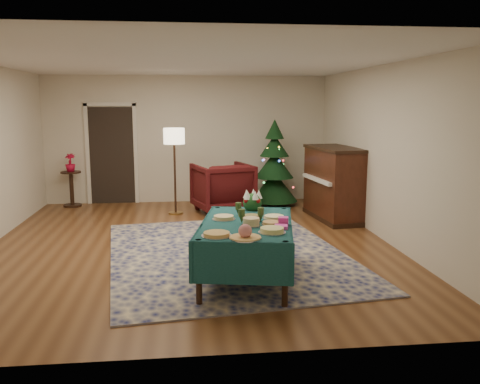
{
  "coord_description": "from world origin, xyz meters",
  "views": [
    {
      "loc": [
        -0.09,
        -7.49,
        2.09
      ],
      "look_at": [
        0.67,
        -0.67,
        0.91
      ],
      "focal_mm": 38.0,
      "sensor_mm": 36.0,
      "label": 1
    }
  ],
  "objects": [
    {
      "name": "goblet_1",
      "position": [
        0.81,
        -1.65,
        0.81
      ],
      "size": [
        0.08,
        0.08,
        0.17
      ],
      "color": "#2D471E",
      "rests_on": "buffet_table"
    },
    {
      "name": "christmas_tree",
      "position": [
        1.79,
        2.9,
        0.81
      ],
      "size": [
        1.17,
        1.17,
        1.8
      ],
      "color": "black",
      "rests_on": "ground"
    },
    {
      "name": "platter_7",
      "position": [
        1.0,
        -1.53,
        0.74
      ],
      "size": [
        0.28,
        0.28,
        0.04
      ],
      "color": "silver",
      "rests_on": "buffet_table"
    },
    {
      "name": "floor_lamp",
      "position": [
        -0.26,
        2.23,
        1.4
      ],
      "size": [
        0.4,
        0.4,
        1.65
      ],
      "color": "#A57F3F",
      "rests_on": "ground"
    },
    {
      "name": "buffet_table",
      "position": [
        0.64,
        -1.67,
        0.57
      ],
      "size": [
        1.4,
        2.01,
        0.72
      ],
      "color": "black",
      "rests_on": "ground"
    },
    {
      "name": "goblet_0",
      "position": [
        0.58,
        -1.31,
        0.81
      ],
      "size": [
        0.08,
        0.08,
        0.17
      ],
      "color": "#2D471E",
      "rests_on": "buffet_table"
    },
    {
      "name": "rug",
      "position": [
        0.5,
        -0.57,
        0.01
      ],
      "size": [
        3.73,
        4.59,
        0.02
      ],
      "primitive_type": "cube",
      "rotation": [
        0.0,
        0.0,
        0.13
      ],
      "color": "#151C51",
      "rests_on": "ground"
    },
    {
      "name": "gift_box",
      "position": [
        1.04,
        -1.87,
        0.76
      ],
      "size": [
        0.13,
        0.13,
        0.1
      ],
      "primitive_type": "cube",
      "rotation": [
        0.0,
        0.0,
        -0.19
      ],
      "color": "#DF3EA7",
      "rests_on": "buffet_table"
    },
    {
      "name": "napkin_stack",
      "position": [
        0.99,
        -2.02,
        0.74
      ],
      "size": [
        0.17,
        0.17,
        0.04
      ],
      "primitive_type": "cube",
      "rotation": [
        0.0,
        0.0,
        -0.19
      ],
      "color": "#F343BE",
      "rests_on": "buffet_table"
    },
    {
      "name": "room_shell",
      "position": [
        0.0,
        0.0,
        1.35
      ],
      "size": [
        7.0,
        7.0,
        7.0
      ],
      "color": "#593319",
      "rests_on": "ground"
    },
    {
      "name": "platter_0",
      "position": [
        0.24,
        -2.29,
        0.74
      ],
      "size": [
        0.33,
        0.33,
        0.04
      ],
      "color": "silver",
      "rests_on": "buffet_table"
    },
    {
      "name": "platter_2",
      "position": [
        0.85,
        -2.21,
        0.74
      ],
      "size": [
        0.3,
        0.3,
        0.06
      ],
      "color": "silver",
      "rests_on": "buffet_table"
    },
    {
      "name": "platter_1",
      "position": [
        0.53,
        -2.42,
        0.78
      ],
      "size": [
        0.34,
        0.34,
        0.15
      ],
      "color": "silver",
      "rests_on": "buffet_table"
    },
    {
      "name": "platter_3",
      "position": [
        0.67,
        -1.87,
        0.76
      ],
      "size": [
        0.22,
        0.22,
        0.1
      ],
      "color": "silver",
      "rests_on": "buffet_table"
    },
    {
      "name": "goblet_2",
      "position": [
        0.58,
        -1.71,
        0.81
      ],
      "size": [
        0.08,
        0.08,
        0.17
      ],
      "color": "#2D471E",
      "rests_on": "buffet_table"
    },
    {
      "name": "potted_plant",
      "position": [
        -2.41,
        3.2,
        0.83
      ],
      "size": [
        0.21,
        0.37,
        0.21
      ],
      "primitive_type": "imported",
      "color": "#B90D2E",
      "rests_on": "side_table"
    },
    {
      "name": "platter_4",
      "position": [
        0.91,
        -1.84,
        0.74
      ],
      "size": [
        0.24,
        0.24,
        0.04
      ],
      "color": "silver",
      "rests_on": "buffet_table"
    },
    {
      "name": "platter_6",
      "position": [
        0.71,
        -1.6,
        0.75
      ],
      "size": [
        0.22,
        0.22,
        0.07
      ],
      "color": "silver",
      "rests_on": "buffet_table"
    },
    {
      "name": "piano",
      "position": [
        2.65,
        1.45,
        0.65
      ],
      "size": [
        0.88,
        1.61,
        1.33
      ],
      "color": "black",
      "rests_on": "ground"
    },
    {
      "name": "centerpiece",
      "position": [
        0.8,
        -0.97,
        0.84
      ],
      "size": [
        0.26,
        0.26,
        0.3
      ],
      "color": "#1E4C1E",
      "rests_on": "buffet_table"
    },
    {
      "name": "armchair",
      "position": [
        0.66,
        2.3,
        0.53
      ],
      "size": [
        1.27,
        1.22,
        1.07
      ],
      "primitive_type": "imported",
      "rotation": [
        0.0,
        0.0,
        3.43
      ],
      "color": "#420E0F",
      "rests_on": "ground"
    },
    {
      "name": "platter_5",
      "position": [
        0.38,
        -1.51,
        0.74
      ],
      "size": [
        0.28,
        0.28,
        0.05
      ],
      "color": "silver",
      "rests_on": "buffet_table"
    },
    {
      "name": "side_table",
      "position": [
        -2.41,
        3.2,
        0.36
      ],
      "size": [
        0.41,
        0.41,
        0.73
      ],
      "color": "black",
      "rests_on": "ground"
    },
    {
      "name": "doorway",
      "position": [
        -1.6,
        3.48,
        1.1
      ],
      "size": [
        1.08,
        0.04,
        2.16
      ],
      "color": "black",
      "rests_on": "ground"
    }
  ]
}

